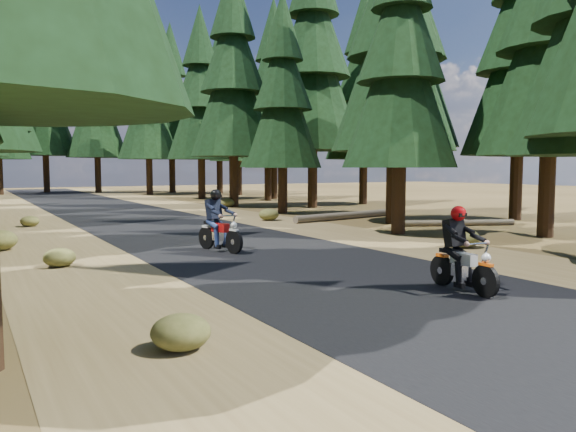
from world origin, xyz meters
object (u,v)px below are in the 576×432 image
at_px(log_far, 459,223).
at_px(rider_lead, 463,263).
at_px(log_near, 346,216).
at_px(rider_follow, 220,231).

xyz_separation_m(log_far, rider_lead, (-8.86, -8.33, 0.40)).
bearing_deg(log_near, log_far, -76.14).
bearing_deg(log_far, rider_follow, -148.35).
bearing_deg(rider_follow, log_far, 174.18).
bearing_deg(log_far, rider_lead, -113.48).
bearing_deg(log_near, rider_follow, -156.09).
distance_m(log_near, log_far, 4.99).
xyz_separation_m(log_near, rider_follow, (-8.60, -6.09, 0.40)).
height_order(log_near, rider_follow, rider_follow).
distance_m(log_near, rider_follow, 10.54).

